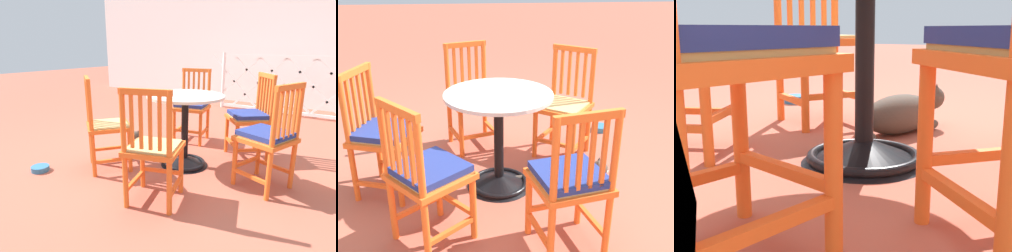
# 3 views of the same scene
# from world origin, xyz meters

# --- Properties ---
(ground_plane) EXTENTS (24.00, 24.00, 0.00)m
(ground_plane) POSITION_xyz_m (0.00, 0.00, 0.00)
(ground_plane) COLOR #AD5642
(cafe_table) EXTENTS (0.76, 0.76, 0.73)m
(cafe_table) POSITION_xyz_m (0.02, 0.12, 0.28)
(cafe_table) COLOR black
(cafe_table) RESTS_ON ground_plane
(orange_chair_at_corner) EXTENTS (0.50, 0.50, 0.91)m
(orange_chair_at_corner) POSITION_xyz_m (0.83, 0.11, 0.45)
(orange_chair_at_corner) COLOR orange
(orange_chair_at_corner) RESTS_ON ground_plane
(orange_chair_by_planter) EXTENTS (0.56, 0.56, 0.91)m
(orange_chair_by_planter) POSITION_xyz_m (-0.58, -0.38, 0.43)
(orange_chair_by_planter) COLOR orange
(orange_chair_by_planter) RESTS_ON ground_plane
(tabby_cat) EXTENTS (0.73, 0.37, 0.23)m
(tabby_cat) POSITION_xyz_m (-0.53, 0.11, 0.10)
(tabby_cat) COLOR #4C4238
(tabby_cat) RESTS_ON ground_plane
(pet_water_bowl) EXTENTS (0.17, 0.17, 0.05)m
(pet_water_bowl) POSITION_xyz_m (-1.06, -0.83, 0.03)
(pet_water_bowl) COLOR teal
(pet_water_bowl) RESTS_ON ground_plane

